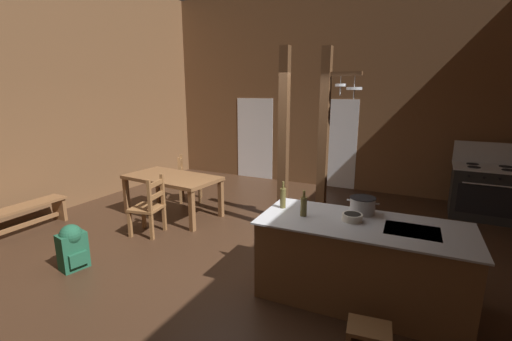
% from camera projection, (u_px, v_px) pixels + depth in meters
% --- Properties ---
extents(ground_plane, '(8.67, 8.91, 0.10)m').
position_uv_depth(ground_plane, '(238.00, 257.00, 4.83)').
color(ground_plane, '#382316').
extents(wall_back, '(8.67, 0.14, 4.54)m').
position_uv_depth(wall_back, '(325.00, 89.00, 7.90)').
color(wall_back, brown).
rests_on(wall_back, ground_plane).
extents(wall_left, '(0.14, 8.91, 4.54)m').
position_uv_depth(wall_left, '(38.00, 89.00, 6.04)').
color(wall_left, brown).
rests_on(wall_left, ground_plane).
extents(glazed_door_back_left, '(1.00, 0.01, 2.05)m').
position_uv_depth(glazed_door_back_left, '(255.00, 139.00, 8.88)').
color(glazed_door_back_left, white).
rests_on(glazed_door_back_left, ground_plane).
extents(glazed_panel_back_right, '(0.84, 0.01, 2.05)m').
position_uv_depth(glazed_panel_back_right, '(338.00, 144.00, 7.95)').
color(glazed_panel_back_right, white).
rests_on(glazed_panel_back_right, ground_plane).
extents(kitchen_island, '(2.19, 1.03, 0.88)m').
position_uv_depth(kitchen_island, '(360.00, 261.00, 3.70)').
color(kitchen_island, brown).
rests_on(kitchen_island, ground_plane).
extents(stove_range, '(1.15, 0.84, 1.32)m').
position_uv_depth(stove_range, '(486.00, 192.00, 6.13)').
color(stove_range, black).
rests_on(stove_range, ground_plane).
extents(support_post_with_pot_rack, '(0.61, 0.23, 2.89)m').
position_uv_depth(support_post_with_pot_rack, '(325.00, 136.00, 5.39)').
color(support_post_with_pot_rack, brown).
rests_on(support_post_with_pot_rack, ground_plane).
extents(support_post_center, '(0.14, 0.14, 2.89)m').
position_uv_depth(support_post_center, '(284.00, 142.00, 5.39)').
color(support_post_center, brown).
rests_on(support_post_center, ground_plane).
extents(step_stool, '(0.39, 0.32, 0.30)m').
position_uv_depth(step_stool, '(368.00, 339.00, 2.91)').
color(step_stool, brown).
rests_on(step_stool, ground_plane).
extents(dining_table, '(1.77, 1.03, 0.74)m').
position_uv_depth(dining_table, '(172.00, 181.00, 6.19)').
color(dining_table, brown).
rests_on(dining_table, ground_plane).
extents(ladderback_chair_near_window, '(0.61, 0.61, 0.95)m').
position_uv_depth(ladderback_chair_near_window, '(188.00, 179.00, 7.08)').
color(ladderback_chair_near_window, brown).
rests_on(ladderback_chair_near_window, ground_plane).
extents(ladderback_chair_by_post, '(0.52, 0.52, 0.95)m').
position_uv_depth(ladderback_chair_by_post, '(149.00, 207.00, 5.40)').
color(ladderback_chair_by_post, brown).
rests_on(ladderback_chair_by_post, ground_plane).
extents(bench_along_left_wall, '(0.38, 1.25, 0.44)m').
position_uv_depth(bench_along_left_wall, '(26.00, 213.00, 5.55)').
color(bench_along_left_wall, brown).
rests_on(bench_along_left_wall, ground_plane).
extents(backpack, '(0.35, 0.36, 0.60)m').
position_uv_depth(backpack, '(72.00, 246.00, 4.36)').
color(backpack, '#1E5138').
rests_on(backpack, ground_plane).
extents(stockpot_on_counter, '(0.35, 0.28, 0.19)m').
position_uv_depth(stockpot_on_counter, '(363.00, 205.00, 3.86)').
color(stockpot_on_counter, '#B7BABF').
rests_on(stockpot_on_counter, kitchen_island).
extents(mixing_bowl_on_counter, '(0.21, 0.21, 0.08)m').
position_uv_depth(mixing_bowl_on_counter, '(352.00, 217.00, 3.66)').
color(mixing_bowl_on_counter, silver).
rests_on(mixing_bowl_on_counter, kitchen_island).
extents(bottle_tall_on_counter, '(0.07, 0.07, 0.32)m').
position_uv_depth(bottle_tall_on_counter, '(283.00, 197.00, 4.04)').
color(bottle_tall_on_counter, brown).
rests_on(bottle_tall_on_counter, kitchen_island).
extents(bottle_short_on_counter, '(0.07, 0.07, 0.29)m').
position_uv_depth(bottle_short_on_counter, '(304.00, 206.00, 3.78)').
color(bottle_short_on_counter, brown).
rests_on(bottle_short_on_counter, kitchen_island).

